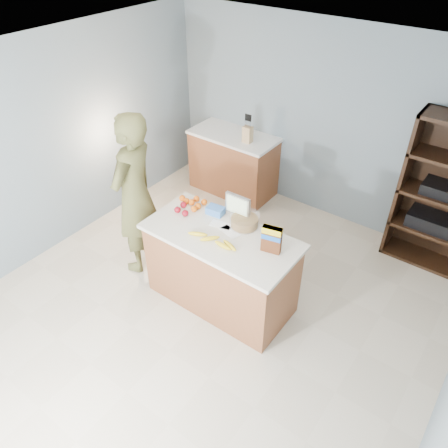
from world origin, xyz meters
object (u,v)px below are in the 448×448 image
Objects in this scene: counter_peninsula at (221,271)px; shelving_unit at (442,197)px; tv at (238,206)px; person at (135,196)px; cereal_box at (272,238)px.

shelving_unit is (1.55, 2.05, 0.45)m from counter_peninsula.
shelving_unit is 2.35m from tv.
tv is at bearing 94.00° from person.
cereal_box is (0.52, 0.08, 0.64)m from counter_peninsula.
tv is 0.59m from cereal_box.
cereal_box is (1.64, 0.14, 0.11)m from person.
counter_peninsula is at bearing -86.27° from tv.
tv is at bearing -132.06° from shelving_unit.
shelving_unit is at bearing 113.86° from person.
cereal_box is (0.54, -0.23, 0.00)m from tv.
cereal_box is at bearing 80.33° from person.
shelving_unit reaches higher than counter_peninsula.
shelving_unit is 2.23m from cereal_box.
person is 6.72× the size of tv.
counter_peninsula is 1.24m from person.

